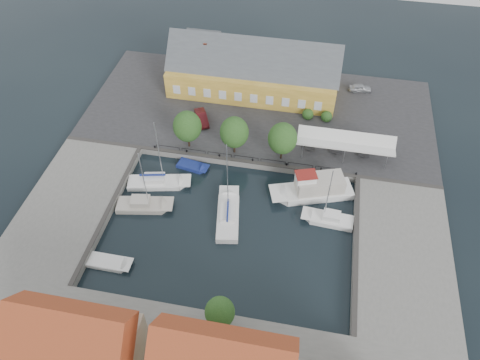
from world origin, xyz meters
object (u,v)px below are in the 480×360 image
at_px(west_boat_b, 144,206).
at_px(launch_sw, 109,263).
at_px(center_sailboat, 228,216).
at_px(warehouse, 250,72).
at_px(car_silver, 360,88).
at_px(east_boat_a, 329,220).
at_px(west_boat_a, 158,183).
at_px(car_red, 202,118).
at_px(launch_nw, 192,167).
at_px(tent_canopy, 346,141).
at_px(trawler, 315,189).

height_order(west_boat_b, launch_sw, west_boat_b).
xyz_separation_m(center_sailboat, west_boat_b, (-11.71, -0.40, -0.10)).
xyz_separation_m(warehouse, car_silver, (18.77, 2.82, -2.77)).
relative_size(east_boat_a, west_boat_b, 0.94).
bearing_deg(west_boat_a, car_red, 77.32).
height_order(car_silver, east_boat_a, east_boat_a).
bearing_deg(west_boat_a, warehouse, 69.37).
bearing_deg(launch_nw, launch_sw, -107.26).
height_order(warehouse, west_boat_b, warehouse).
distance_m(car_silver, launch_sw, 50.42).
bearing_deg(tent_canopy, car_silver, 82.57).
distance_m(tent_canopy, center_sailboat, 20.59).
relative_size(west_boat_b, launch_nw, 2.13).
distance_m(car_silver, launch_nw, 32.86).
height_order(warehouse, center_sailboat, center_sailboat).
relative_size(trawler, launch_nw, 2.40).
bearing_deg(west_boat_b, tent_canopy, 29.11).
height_order(east_boat_a, launch_nw, east_boat_a).
relative_size(center_sailboat, west_boat_b, 1.20).
xyz_separation_m(car_silver, east_boat_a, (-3.44, -28.97, -1.39)).
height_order(trawler, launch_sw, trawler).
bearing_deg(tent_canopy, east_boat_a, -95.90).
distance_m(car_silver, car_red, 28.00).
height_order(west_boat_a, launch_nw, west_boat_a).
bearing_deg(west_boat_b, car_red, 78.56).
relative_size(car_silver, launch_sw, 0.68).
xyz_separation_m(warehouse, center_sailboat, (2.07, -28.06, -4.06)).
distance_m(warehouse, west_boat_b, 30.33).
bearing_deg(car_red, west_boat_b, -127.45).
bearing_deg(trawler, launch_sw, -145.60).
relative_size(east_boat_a, west_boat_a, 0.84).
distance_m(launch_sw, launch_nw, 19.16).
bearing_deg(east_boat_a, launch_nw, 162.50).
height_order(center_sailboat, launch_nw, center_sailboat).
bearing_deg(center_sailboat, west_boat_b, -178.06).
bearing_deg(east_boat_a, west_boat_b, -174.72).
bearing_deg(west_boat_a, tent_canopy, 21.63).
relative_size(warehouse, center_sailboat, 2.22).
bearing_deg(car_red, launch_nw, -110.74).
xyz_separation_m(east_boat_a, west_boat_a, (-24.37, 2.13, 0.01)).
distance_m(warehouse, tent_canopy, 21.63).
distance_m(trawler, west_boat_b, 23.68).
bearing_deg(tent_canopy, warehouse, 140.14).
relative_size(tent_canopy, east_boat_a, 1.40).
bearing_deg(launch_nw, tent_canopy, 15.11).
distance_m(car_red, center_sailboat, 19.53).
distance_m(tent_canopy, car_red, 22.91).
distance_m(warehouse, trawler, 25.55).
bearing_deg(west_boat_a, launch_sw, -97.07).
distance_m(tent_canopy, launch_sw, 36.68).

